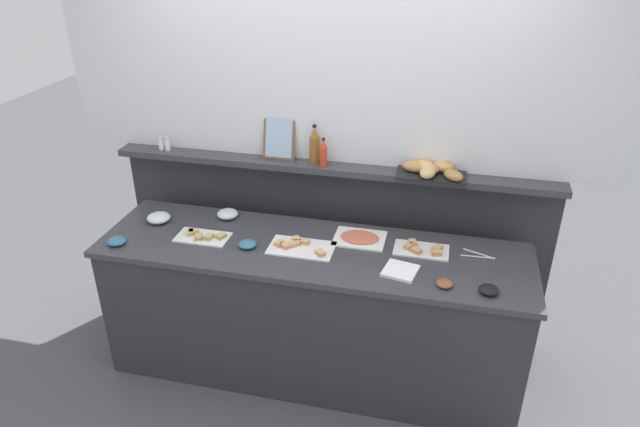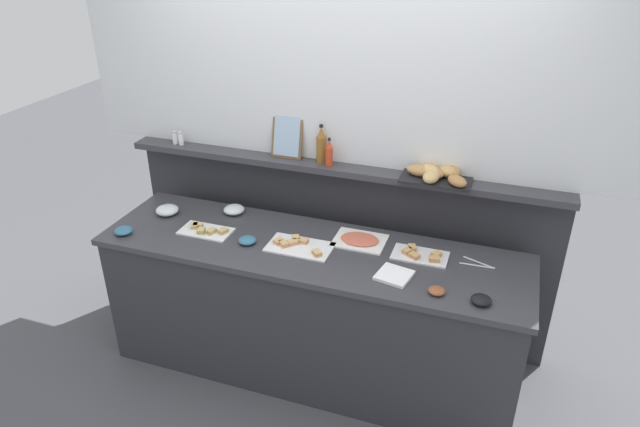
# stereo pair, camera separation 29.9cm
# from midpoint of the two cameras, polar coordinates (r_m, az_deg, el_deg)

# --- Properties ---
(ground_plane) EXTENTS (12.00, 12.00, 0.00)m
(ground_plane) POSITION_cam_midpoint_polar(r_m,az_deg,el_deg) (4.23, -0.78, -9.71)
(ground_plane) COLOR #4C4C51
(buffet_counter) EXTENTS (2.47, 0.68, 0.88)m
(buffet_counter) POSITION_cam_midpoint_polar(r_m,az_deg,el_deg) (3.50, -3.24, -9.71)
(buffet_counter) COLOR #2D2D33
(buffet_counter) RESTS_ON ground_plane
(back_ledge_unit) EXTENTS (2.76, 0.22, 1.21)m
(back_ledge_unit) POSITION_cam_midpoint_polar(r_m,az_deg,el_deg) (3.80, -1.14, -2.76)
(back_ledge_unit) COLOR #2D2D33
(back_ledge_unit) RESTS_ON ground_plane
(upper_wall_panel) EXTENTS (3.36, 0.08, 1.39)m
(upper_wall_panel) POSITION_cam_midpoint_polar(r_m,az_deg,el_deg) (3.37, -1.24, 16.40)
(upper_wall_panel) COLOR silver
(upper_wall_panel) RESTS_ON back_ledge_unit
(sandwich_platter_side) EXTENTS (0.31, 0.17, 0.04)m
(sandwich_platter_side) POSITION_cam_midpoint_polar(r_m,az_deg,el_deg) (3.44, -14.06, -2.28)
(sandwich_platter_side) COLOR white
(sandwich_platter_side) RESTS_ON buffet_counter
(sandwich_platter_front) EXTENTS (0.37, 0.22, 0.04)m
(sandwich_platter_front) POSITION_cam_midpoint_polar(r_m,az_deg,el_deg) (3.24, -4.65, -3.41)
(sandwich_platter_front) COLOR white
(sandwich_platter_front) RESTS_ON buffet_counter
(sandwich_platter_rear) EXTENTS (0.31, 0.17, 0.04)m
(sandwich_platter_rear) POSITION_cam_midpoint_polar(r_m,az_deg,el_deg) (3.24, 7.48, -3.63)
(sandwich_platter_rear) COLOR silver
(sandwich_platter_rear) RESTS_ON buffet_counter
(cold_cuts_platter) EXTENTS (0.30, 0.23, 0.02)m
(cold_cuts_platter) POSITION_cam_midpoint_polar(r_m,az_deg,el_deg) (3.32, 1.40, -2.52)
(cold_cuts_platter) COLOR white
(cold_cuts_platter) RESTS_ON buffet_counter
(glass_bowl_large) EXTENTS (0.13, 0.13, 0.05)m
(glass_bowl_large) POSITION_cam_midpoint_polar(r_m,az_deg,el_deg) (3.63, -11.51, -0.12)
(glass_bowl_large) COLOR silver
(glass_bowl_large) RESTS_ON buffet_counter
(glass_bowl_medium) EXTENTS (0.14, 0.14, 0.06)m
(glass_bowl_medium) POSITION_cam_midpoint_polar(r_m,az_deg,el_deg) (3.68, -18.01, -0.49)
(glass_bowl_medium) COLOR silver
(glass_bowl_medium) RESTS_ON buffet_counter
(condiment_bowl_cream) EXTENTS (0.10, 0.10, 0.04)m
(condiment_bowl_cream) POSITION_cam_midpoint_polar(r_m,az_deg,el_deg) (3.29, -9.81, -3.08)
(condiment_bowl_cream) COLOR teal
(condiment_bowl_cream) RESTS_ON buffet_counter
(condiment_bowl_red) EXTENTS (0.08, 0.08, 0.03)m
(condiment_bowl_red) POSITION_cam_midpoint_polar(r_m,az_deg,el_deg) (2.96, 9.47, -6.97)
(condiment_bowl_red) COLOR brown
(condiment_bowl_red) RESTS_ON buffet_counter
(condiment_bowl_dark) EXTENTS (0.11, 0.11, 0.04)m
(condiment_bowl_dark) POSITION_cam_midpoint_polar(r_m,az_deg,el_deg) (3.53, -21.89, -2.62)
(condiment_bowl_dark) COLOR teal
(condiment_bowl_dark) RESTS_ON buffet_counter
(condiment_bowl_teal) EXTENTS (0.10, 0.10, 0.04)m
(condiment_bowl_teal) POSITION_cam_midpoint_polar(r_m,az_deg,el_deg) (2.95, 13.68, -7.46)
(condiment_bowl_teal) COLOR black
(condiment_bowl_teal) RESTS_ON buffet_counter
(serving_tongs) EXTENTS (0.19, 0.08, 0.01)m
(serving_tongs) POSITION_cam_midpoint_polar(r_m,az_deg,el_deg) (3.25, 13.02, -4.16)
(serving_tongs) COLOR #B7BABF
(serving_tongs) RESTS_ON buffet_counter
(napkin_stack) EXTENTS (0.20, 0.20, 0.02)m
(napkin_stack) POSITION_cam_midpoint_polar(r_m,az_deg,el_deg) (3.04, 5.22, -5.78)
(napkin_stack) COLOR white
(napkin_stack) RESTS_ON buffet_counter
(hot_sauce_bottle) EXTENTS (0.04, 0.04, 0.18)m
(hot_sauce_bottle) POSITION_cam_midpoint_polar(r_m,az_deg,el_deg) (3.45, -2.14, 5.94)
(hot_sauce_bottle) COLOR red
(hot_sauce_bottle) RESTS_ON back_ledge_unit
(vinegar_bottle_amber) EXTENTS (0.06, 0.06, 0.24)m
(vinegar_bottle_amber) POSITION_cam_midpoint_polar(r_m,az_deg,el_deg) (3.49, -3.02, 6.73)
(vinegar_bottle_amber) COLOR #8E5B23
(vinegar_bottle_amber) RESTS_ON back_ledge_unit
(salt_shaker) EXTENTS (0.03, 0.03, 0.09)m
(salt_shaker) POSITION_cam_midpoint_polar(r_m,az_deg,el_deg) (3.88, -17.70, 6.64)
(salt_shaker) COLOR white
(salt_shaker) RESTS_ON back_ledge_unit
(pepper_shaker) EXTENTS (0.03, 0.03, 0.09)m
(pepper_shaker) POSITION_cam_midpoint_polar(r_m,az_deg,el_deg) (3.86, -17.14, 6.61)
(pepper_shaker) COLOR white
(pepper_shaker) RESTS_ON back_ledge_unit
(bread_basket) EXTENTS (0.40, 0.29, 0.08)m
(bread_basket) POSITION_cam_midpoint_polar(r_m,az_deg,el_deg) (3.36, 8.53, 4.36)
(bread_basket) COLOR black
(bread_basket) RESTS_ON back_ledge_unit
(framed_picture) EXTENTS (0.20, 0.08, 0.27)m
(framed_picture) POSITION_cam_midpoint_polar(r_m,az_deg,el_deg) (3.56, -6.51, 7.48)
(framed_picture) COLOR brown
(framed_picture) RESTS_ON back_ledge_unit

